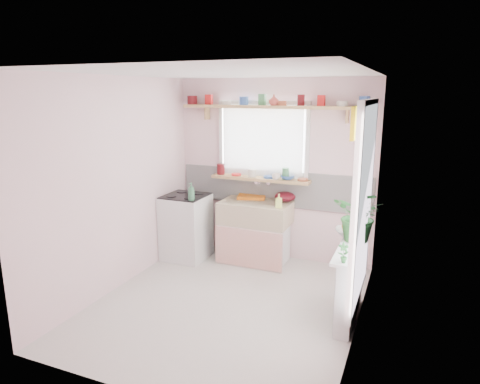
% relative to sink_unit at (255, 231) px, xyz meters
% --- Properties ---
extents(room, '(3.20, 3.20, 3.20)m').
position_rel_sink_unit_xyz_m(room, '(0.81, -0.43, 0.94)').
color(room, beige).
rests_on(room, ground).
extents(sink_unit, '(0.95, 0.65, 1.11)m').
position_rel_sink_unit_xyz_m(sink_unit, '(0.00, 0.00, 0.00)').
color(sink_unit, white).
rests_on(sink_unit, ground).
extents(cooker, '(0.58, 0.58, 0.93)m').
position_rel_sink_unit_xyz_m(cooker, '(-0.95, -0.24, 0.03)').
color(cooker, white).
rests_on(cooker, ground).
extents(radiator_ledge, '(0.22, 0.95, 0.78)m').
position_rel_sink_unit_xyz_m(radiator_ledge, '(1.45, -1.09, -0.03)').
color(radiator_ledge, white).
rests_on(radiator_ledge, ground).
extents(windowsill, '(1.40, 0.22, 0.04)m').
position_rel_sink_unit_xyz_m(windowsill, '(-0.00, 0.19, 0.71)').
color(windowsill, tan).
rests_on(windowsill, room).
extents(pine_shelf, '(2.52, 0.24, 0.04)m').
position_rel_sink_unit_xyz_m(pine_shelf, '(0.15, 0.18, 1.69)').
color(pine_shelf, tan).
rests_on(pine_shelf, room).
extents(shelf_crockery, '(2.47, 0.11, 0.12)m').
position_rel_sink_unit_xyz_m(shelf_crockery, '(0.13, 0.18, 1.76)').
color(shelf_crockery, '#590F14').
rests_on(shelf_crockery, pine_shelf).
extents(sill_crockery, '(1.35, 0.11, 0.12)m').
position_rel_sink_unit_xyz_m(sill_crockery, '(-0.05, 0.19, 0.78)').
color(sill_crockery, '#590F14').
rests_on(sill_crockery, windowsill).
extents(dish_tray, '(0.44, 0.37, 0.04)m').
position_rel_sink_unit_xyz_m(dish_tray, '(-0.13, 0.21, 0.44)').
color(dish_tray, '#CD6412').
rests_on(dish_tray, sink_unit).
extents(colander, '(0.32, 0.32, 0.13)m').
position_rel_sink_unit_xyz_m(colander, '(0.35, 0.21, 0.48)').
color(colander, '#500D18').
rests_on(colander, sink_unit).
extents(jade_plant, '(0.61, 0.56, 0.57)m').
position_rel_sink_unit_xyz_m(jade_plant, '(1.48, -0.85, 0.63)').
color(jade_plant, '#2B6C2E').
rests_on(jade_plant, radiator_ledge).
extents(fruit_bowl, '(0.36, 0.36, 0.07)m').
position_rel_sink_unit_xyz_m(fruit_bowl, '(1.36, -0.69, 0.38)').
color(fruit_bowl, silver).
rests_on(fruit_bowl, radiator_ledge).
extents(herb_pot, '(0.12, 0.10, 0.19)m').
position_rel_sink_unit_xyz_m(herb_pot, '(1.42, -1.49, 0.44)').
color(herb_pot, '#2C7031').
rests_on(herb_pot, radiator_ledge).
extents(soap_bottle_sink, '(0.10, 0.10, 0.18)m').
position_rel_sink_unit_xyz_m(soap_bottle_sink, '(0.37, -0.14, 0.51)').
color(soap_bottle_sink, '#E8F76D').
rests_on(soap_bottle_sink, sink_unit).
extents(sill_cup, '(0.12, 0.12, 0.09)m').
position_rel_sink_unit_xyz_m(sill_cup, '(0.25, 0.13, 0.77)').
color(sill_cup, white).
rests_on(sill_cup, windowsill).
extents(sill_bowl, '(0.23, 0.23, 0.06)m').
position_rel_sink_unit_xyz_m(sill_bowl, '(0.39, 0.19, 0.76)').
color(sill_bowl, '#3661B1').
rests_on(sill_bowl, windowsill).
extents(shelf_vase, '(0.17, 0.17, 0.14)m').
position_rel_sink_unit_xyz_m(shelf_vase, '(0.20, 0.12, 1.78)').
color(shelf_vase, '#B74338').
rests_on(shelf_vase, pine_shelf).
extents(cooker_bottle, '(0.10, 0.10, 0.24)m').
position_rel_sink_unit_xyz_m(cooker_bottle, '(-0.73, -0.46, 0.60)').
color(cooker_bottle, '#38714D').
rests_on(cooker_bottle, cooker).
extents(fruit, '(0.20, 0.14, 0.10)m').
position_rel_sink_unit_xyz_m(fruit, '(1.37, -0.69, 0.44)').
color(fruit, orange).
rests_on(fruit, fruit_bowl).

